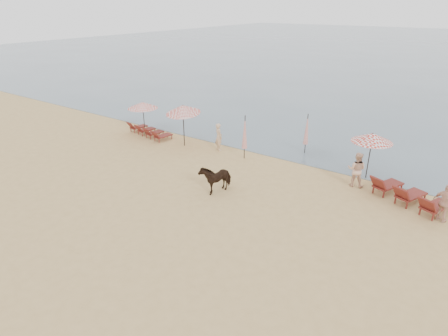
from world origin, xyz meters
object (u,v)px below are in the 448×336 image
(beachgoer_right_a, at_px, (357,169))
(lounger_cluster_left, at_px, (148,131))
(umbrella_open_left_b, at_px, (183,109))
(lounger_cluster_right, at_px, (408,194))
(cow, at_px, (216,177))
(umbrella_closed_left, at_px, (245,132))
(umbrella_open_left_a, at_px, (143,105))
(beachgoer_right_b, at_px, (445,203))
(beachgoer_left, at_px, (219,137))
(umbrella_closed_right, at_px, (307,129))
(umbrella_open_right, at_px, (372,138))

(beachgoer_right_a, bearing_deg, lounger_cluster_left, -6.24)
(umbrella_open_left_b, distance_m, beachgoer_right_a, 10.92)
(lounger_cluster_right, bearing_deg, cow, -130.77)
(umbrella_closed_left, bearing_deg, umbrella_open_left_a, -178.43)
(umbrella_open_left_a, height_order, beachgoer_right_b, umbrella_open_left_a)
(lounger_cluster_left, height_order, beachgoer_left, beachgoer_left)
(lounger_cluster_left, distance_m, umbrella_open_left_a, 1.77)
(umbrella_closed_right, bearing_deg, beachgoer_right_b, -26.86)
(umbrella_closed_left, xyz_separation_m, beachgoer_right_b, (10.53, -1.20, -0.75))
(beachgoer_left, xyz_separation_m, beachgoer_right_a, (8.52, -0.19, 0.03))
(umbrella_open_left_a, bearing_deg, cow, -42.75)
(umbrella_closed_left, xyz_separation_m, beachgoer_left, (-2.03, 0.25, -0.75))
(umbrella_closed_right, bearing_deg, umbrella_open_left_b, -155.54)
(lounger_cluster_left, bearing_deg, beachgoer_right_a, 10.78)
(lounger_cluster_right, height_order, beachgoer_left, beachgoer_left)
(beachgoer_left, height_order, beachgoer_right_a, beachgoer_right_a)
(umbrella_open_left_b, xyz_separation_m, umbrella_closed_right, (6.94, 3.16, -0.87))
(umbrella_closed_right, xyz_separation_m, beachgoer_right_a, (3.87, -2.74, -0.63))
(umbrella_open_left_b, bearing_deg, umbrella_open_left_a, 173.85)
(lounger_cluster_left, bearing_deg, beachgoer_right_b, 6.44)
(umbrella_open_right, bearing_deg, umbrella_closed_right, 155.27)
(umbrella_open_left_a, xyz_separation_m, umbrella_open_left_b, (3.71, -0.14, 0.32))
(umbrella_open_left_a, relative_size, beachgoer_right_a, 1.29)
(umbrella_open_left_a, bearing_deg, umbrella_open_right, -12.48)
(lounger_cluster_left, xyz_separation_m, umbrella_open_left_a, (-0.44, 0.10, 1.71))
(umbrella_open_right, relative_size, beachgoer_right_a, 1.39)
(beachgoer_right_b, bearing_deg, umbrella_closed_right, -2.57)
(umbrella_open_left_b, distance_m, umbrella_closed_left, 4.40)
(lounger_cluster_right, relative_size, umbrella_closed_left, 1.37)
(umbrella_closed_left, bearing_deg, beachgoer_right_a, 0.55)
(umbrella_open_left_b, bearing_deg, lounger_cluster_left, 175.40)
(umbrella_open_left_a, bearing_deg, umbrella_open_left_b, -20.59)
(umbrella_open_left_b, bearing_deg, lounger_cluster_right, -4.25)
(lounger_cluster_left, relative_size, cow, 2.18)
(lounger_cluster_right, bearing_deg, beachgoer_right_b, -4.81)
(umbrella_open_left_b, distance_m, umbrella_open_right, 11.16)
(beachgoer_right_b, bearing_deg, lounger_cluster_right, -3.72)
(umbrella_closed_right, bearing_deg, umbrella_closed_left, -133.13)
(umbrella_open_left_a, distance_m, umbrella_open_left_b, 3.73)
(umbrella_closed_right, height_order, beachgoer_right_a, umbrella_closed_right)
(umbrella_closed_left, bearing_deg, umbrella_open_left_b, -175.28)
(lounger_cluster_left, distance_m, cow, 9.51)
(umbrella_open_left_a, height_order, umbrella_closed_left, umbrella_closed_left)
(beachgoer_left, bearing_deg, umbrella_open_left_a, 35.33)
(beachgoer_right_b, bearing_deg, beachgoer_right_a, 6.89)
(umbrella_open_left_a, distance_m, umbrella_open_right, 14.82)
(cow, bearing_deg, beachgoer_left, 137.86)
(cow, bearing_deg, beachgoer_right_b, 32.07)
(beachgoer_left, distance_m, beachgoer_right_a, 8.52)
(umbrella_open_left_a, relative_size, umbrella_closed_right, 0.93)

